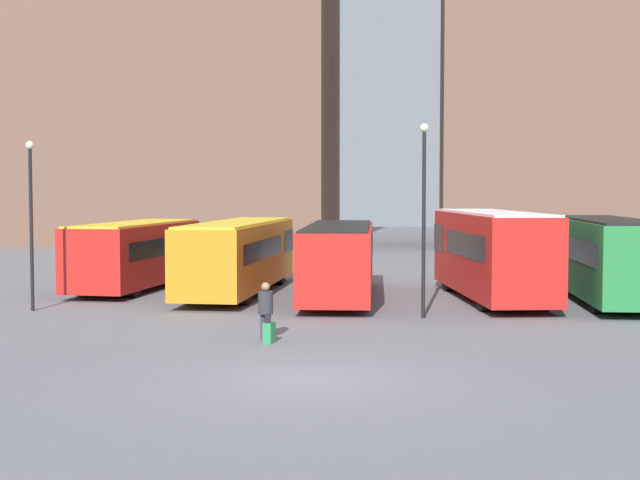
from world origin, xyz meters
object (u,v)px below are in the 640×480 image
Objects in this scene: bus_2 at (339,258)px; suitcase at (269,333)px; bus_3 at (491,252)px; lamp_post_0 at (31,212)px; traveler at (266,306)px; lamp_post_1 at (424,205)px; bus_1 at (239,254)px; bus_0 at (136,253)px; bus_4 at (607,257)px.

bus_2 is 10.30m from suitcase.
bus_3 is 1.77× the size of lamp_post_0.
traveler is at bearing -29.15° from lamp_post_0.
lamp_post_1 is (4.16, 5.15, 3.35)m from suitcase.
lamp_post_1 reaches higher than bus_1.
bus_0 is 0.87× the size of bus_2.
bus_3 reaches higher than bus_1.
bus_2 reaches higher than suitcase.
bus_0 is 1.62× the size of lamp_post_0.
traveler is at bearing -132.94° from lamp_post_1.
bus_4 is at bearing -94.67° from bus_1.
bus_0 is 14.09m from lamp_post_1.
lamp_post_1 is (-2.56, -5.13, 1.84)m from bus_3.
bus_1 is 4.29m from bus_2.
bus_3 is at bearing -26.00° from traveler.
bus_2 is 6.77× the size of traveler.
bus_2 is at bearing 25.00° from lamp_post_0.
bus_4 is 8.46m from lamp_post_1.
lamp_post_0 is at bearing 68.17° from suitcase.
bus_4 is 14.78m from suitcase.
bus_1 is 11.88m from suitcase.
suitcase is at bearing -163.29° from bus_1.
bus_0 is 4.70m from bus_1.
lamp_post_0 is at bearing 101.24° from bus_4.
lamp_post_0 is (-9.11, 5.47, 3.11)m from suitcase.
bus_2 reaches higher than traveler.
bus_4 is at bearing -38.51° from suitcase.
bus_1 reaches higher than suitcase.
suitcase is at bearing 171.83° from bus_2.
bus_1 is at bearing 82.66° from bus_4.
lamp_post_1 reaches higher than bus_4.
lamp_post_1 reaches higher than suitcase.
suitcase is 7.42m from lamp_post_1.
bus_2 is 1.13× the size of bus_4.
lamp_post_1 is (4.34, 4.66, 2.69)m from traveler.
lamp_post_1 is at bearing 144.06° from bus_3.
lamp_post_0 is (-19.99, -4.44, 1.72)m from bus_4.
lamp_post_1 is (3.17, -5.03, 2.10)m from bus_2.
lamp_post_0 is (-10.11, -4.71, 1.86)m from bus_2.
bus_1 is 9.81m from lamp_post_1.
bus_2 is 5.73m from bus_3.
bus_4 is 14.54m from traveler.
bus_1 is 1.20× the size of bus_4.
bus_2 is at bearing 122.16° from lamp_post_1.
bus_4 is 1.65× the size of lamp_post_0.
lamp_post_1 is at bearing -1.39° from lamp_post_0.
bus_3 is 12.00m from traveler.
bus_2 is 9.89m from bus_4.
bus_2 is 9.78m from traveler.
lamp_post_0 reaches higher than bus_0.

